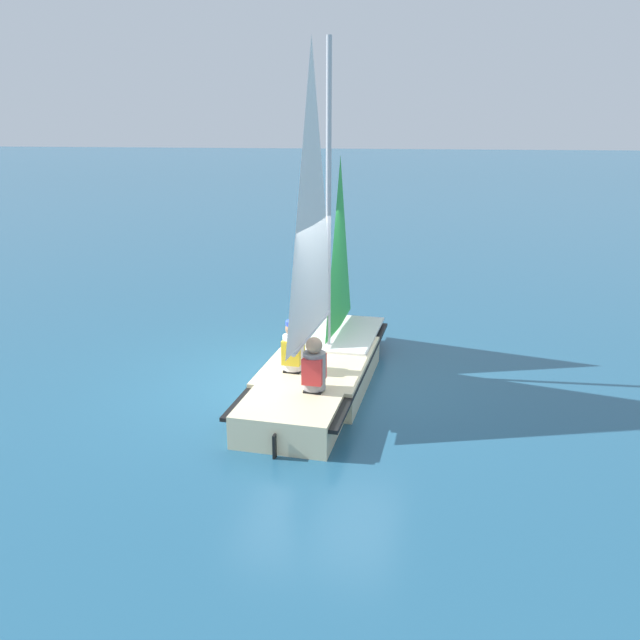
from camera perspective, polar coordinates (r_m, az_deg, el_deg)
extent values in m
plane|color=#235675|center=(9.56, 0.00, -5.92)|extent=(260.00, 260.00, 0.00)
cube|color=beige|center=(9.47, 0.00, -4.72)|extent=(1.47, 2.44, 0.43)
cube|color=beige|center=(11.06, 2.09, -1.51)|extent=(0.81, 1.02, 0.43)
cube|color=beige|center=(7.95, -2.95, -9.18)|extent=(1.24, 1.03, 0.43)
cube|color=black|center=(9.42, 0.00, -3.94)|extent=(1.49, 4.35, 0.05)
cube|color=silver|center=(10.51, 1.55, -1.15)|extent=(1.35, 2.00, 0.04)
cylinder|color=#B7B7BC|center=(9.40, 0.80, 10.77)|extent=(0.08, 0.08, 4.54)
cylinder|color=#B7B7BC|center=(8.80, -0.69, -0.99)|extent=(0.08, 2.01, 0.07)
pyramid|color=white|center=(8.41, -0.73, 11.70)|extent=(0.06, 1.90, 3.82)
pyramid|color=green|center=(10.31, 1.81, 7.02)|extent=(0.06, 1.49, 2.82)
cube|color=black|center=(7.50, -4.19, -11.46)|extent=(0.03, 0.08, 0.30)
cube|color=black|center=(9.02, -2.41, -5.79)|extent=(0.24, 0.28, 0.45)
cylinder|color=white|center=(8.85, -2.45, -2.95)|extent=(0.30, 0.30, 0.50)
cube|color=yellow|center=(8.84, -2.45, -2.80)|extent=(0.26, 0.34, 0.35)
sphere|color=#A87A56|center=(8.73, -2.48, -0.79)|extent=(0.22, 0.22, 0.22)
cylinder|color=blue|center=(8.71, -2.49, -0.28)|extent=(0.21, 0.21, 0.06)
cube|color=black|center=(8.36, -0.53, -7.68)|extent=(0.24, 0.28, 0.45)
cylinder|color=gray|center=(8.17, -0.53, -4.65)|extent=(0.30, 0.30, 0.50)
cube|color=red|center=(8.16, -0.53, -4.48)|extent=(0.26, 0.34, 0.35)
sphere|color=tan|center=(8.05, -0.54, -2.33)|extent=(0.22, 0.22, 0.22)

